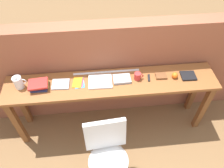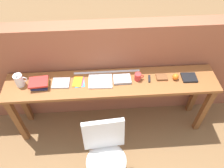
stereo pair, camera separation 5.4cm
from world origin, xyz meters
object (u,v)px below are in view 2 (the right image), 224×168
(chair_white_moulded, at_px, (105,152))
(book_stack_leftmost, at_px, (39,83))
(sports_ball_small, at_px, (176,77))
(mug, at_px, (138,77))
(pitcher_white, at_px, (19,80))
(magazine_cycling, at_px, (61,83))
(book_open_centre, at_px, (100,81))
(book_repair_rightmost, at_px, (189,78))
(pamphlet_pile_colourful, at_px, (79,82))
(multitool_folded, at_px, (149,79))
(leather_journal_brown, at_px, (162,77))

(chair_white_moulded, bearing_deg, book_stack_leftmost, 135.81)
(sports_ball_small, bearing_deg, mug, 176.98)
(pitcher_white, bearing_deg, magazine_cycling, -1.41)
(book_open_centre, bearing_deg, book_repair_rightmost, 0.91)
(pamphlet_pile_colourful, height_order, book_open_centre, book_open_centre)
(pitcher_white, bearing_deg, mug, -0.27)
(chair_white_moulded, xyz_separation_m, mug, (0.42, 0.71, 0.40))
(book_stack_leftmost, height_order, sports_ball_small, book_stack_leftmost)
(book_open_centre, distance_m, book_repair_rightmost, 1.05)
(pamphlet_pile_colourful, bearing_deg, magazine_cycling, -177.05)
(magazine_cycling, bearing_deg, multitool_folded, 2.47)
(chair_white_moulded, bearing_deg, leather_journal_brown, 45.28)
(pamphlet_pile_colourful, relative_size, multitool_folded, 1.70)
(multitool_folded, height_order, sports_ball_small, sports_ball_small)
(book_stack_leftmost, distance_m, leather_journal_brown, 1.42)
(sports_ball_small, bearing_deg, pamphlet_pile_colourful, 178.55)
(chair_white_moulded, bearing_deg, book_repair_rightmost, 33.71)
(chair_white_moulded, xyz_separation_m, magazine_cycling, (-0.47, 0.71, 0.36))
(chair_white_moulded, relative_size, multitool_folded, 8.10)
(pitcher_white, relative_size, leather_journal_brown, 1.41)
(mug, bearing_deg, chair_white_moulded, -120.76)
(book_open_centre, height_order, sports_ball_small, sports_ball_small)
(multitool_folded, xyz_separation_m, leather_journal_brown, (0.15, 0.01, 0.00))
(mug, xyz_separation_m, leather_journal_brown, (0.29, 0.01, -0.03))
(book_stack_leftmost, height_order, multitool_folded, book_stack_leftmost)
(chair_white_moulded, height_order, book_repair_rightmost, book_repair_rightmost)
(pitcher_white, height_order, book_repair_rightmost, pitcher_white)
(book_open_centre, distance_m, mug, 0.44)
(chair_white_moulded, distance_m, multitool_folded, 0.97)
(book_stack_leftmost, bearing_deg, pitcher_white, 173.34)
(chair_white_moulded, height_order, leather_journal_brown, leather_journal_brown)
(book_open_centre, relative_size, sports_ball_small, 3.75)
(pitcher_white, distance_m, multitool_folded, 1.49)
(book_stack_leftmost, xyz_separation_m, mug, (1.13, 0.02, 0.01))
(pitcher_white, bearing_deg, sports_ball_small, -0.94)
(book_open_centre, xyz_separation_m, mug, (0.44, 0.01, 0.03))
(chair_white_moulded, height_order, mug, mug)
(magazine_cycling, height_order, mug, mug)
(book_stack_leftmost, relative_size, multitool_folded, 2.06)
(pitcher_white, bearing_deg, pamphlet_pile_colourful, -0.07)
(magazine_cycling, relative_size, book_open_centre, 0.73)
(pamphlet_pile_colourful, bearing_deg, book_open_centre, -3.36)
(pamphlet_pile_colourful, bearing_deg, pitcher_white, 179.93)
(magazine_cycling, height_order, sports_ball_small, sports_ball_small)
(book_stack_leftmost, relative_size, magazine_cycling, 1.14)
(leather_journal_brown, bearing_deg, sports_ball_small, -8.22)
(multitool_folded, height_order, leather_journal_brown, leather_journal_brown)
(pitcher_white, height_order, sports_ball_small, pitcher_white)
(mug, bearing_deg, book_stack_leftmost, -179.03)
(leather_journal_brown, bearing_deg, book_repair_rightmost, -2.46)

